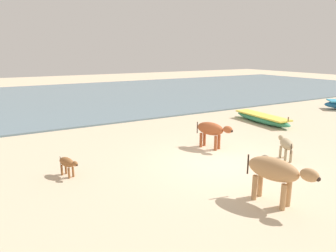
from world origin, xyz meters
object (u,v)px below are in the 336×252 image
object	(u,v)px
cow_adult_tan	(275,171)
calf_near_brown	(67,163)
fishing_boat_1	(262,118)
cow_second_adult_rust	(211,130)
calf_far_dun	(286,144)

from	to	relation	value
cow_adult_tan	calf_near_brown	xyz separation A→B (m)	(-3.72, 4.01, -0.39)
fishing_boat_1	cow_adult_tan	xyz separation A→B (m)	(-6.12, -6.11, 0.57)
cow_adult_tan	calf_near_brown	world-z (taller)	cow_adult_tan
fishing_boat_1	cow_adult_tan	world-z (taller)	cow_adult_tan
fishing_boat_1	cow_second_adult_rust	xyz separation A→B (m)	(-4.75, -2.05, 0.47)
fishing_boat_1	calf_far_dun	bearing A→B (deg)	-34.90
fishing_boat_1	calf_near_brown	size ratio (longest dim) A/B	4.40
fishing_boat_1	calf_near_brown	world-z (taller)	fishing_boat_1
calf_near_brown	calf_far_dun	distance (m)	6.76
calf_near_brown	cow_second_adult_rust	bearing A→B (deg)	69.86
cow_adult_tan	cow_second_adult_rust	size ratio (longest dim) A/B	1.15
cow_adult_tan	calf_far_dun	distance (m)	3.31
calf_near_brown	cow_second_adult_rust	xyz separation A→B (m)	(5.08, 0.05, 0.30)
fishing_boat_1	calf_far_dun	distance (m)	5.44
cow_second_adult_rust	fishing_boat_1	bearing A→B (deg)	92.99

